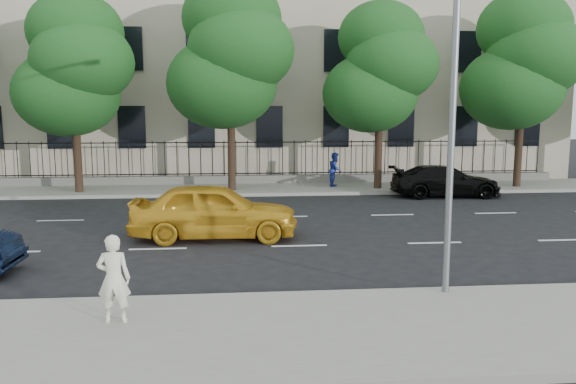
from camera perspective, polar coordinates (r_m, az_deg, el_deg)
The scene contains 15 objects.
ground at distance 13.79m, azimuth 2.31°, elevation -7.95°, with size 120.00×120.00×0.00m, color black.
near_sidewalk at distance 10.03m, azimuth 5.38°, elevation -13.87°, with size 60.00×4.00×0.15m, color gray.
far_sidewalk at distance 27.44m, azimuth -1.51°, elevation 0.35°, with size 60.00×4.00×0.15m, color gray.
lane_markings at distance 18.37m, azimuth 0.37°, elevation -3.82°, with size 49.60×4.62×0.01m, color silver, non-canonical shape.
masonry_building at distance 36.48m, azimuth -2.51°, elevation 16.39°, with size 34.60×12.11×18.50m.
iron_fence at distance 29.05m, azimuth -1.73°, elevation 1.93°, with size 30.00×0.50×2.20m.
street_light at distance 12.20m, azimuth 15.69°, elevation 14.08°, with size 0.25×3.32×8.05m.
tree_b at distance 27.52m, azimuth -20.86°, elevation 11.88°, with size 5.53×5.12×8.97m.
tree_c at distance 26.61m, azimuth -5.81°, elevation 13.74°, with size 5.89×5.50×9.80m.
tree_d at distance 27.42m, azimuth 9.35°, elevation 12.31°, with size 5.34×4.94×8.84m.
tree_e at distance 29.95m, azimuth 22.75°, elevation 12.12°, with size 5.71×5.31×9.46m.
yellow_taxi at distance 17.10m, azimuth -7.51°, elevation -1.90°, with size 2.01×5.01×1.71m, color gold.
black_sedan at distance 26.24m, azimuth 15.70°, elevation 1.07°, with size 1.98×4.88×1.42m, color black.
woman_near at distance 10.37m, azimuth -17.29°, elevation -8.40°, with size 0.58×0.38×1.58m, color white.
pedestrian_far at distance 27.75m, azimuth 4.82°, elevation 2.30°, with size 0.81×0.63×1.67m, color navy.
Camera 1 is at (-1.75, -13.13, 3.84)m, focal length 35.00 mm.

